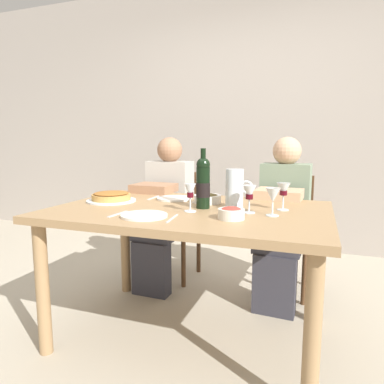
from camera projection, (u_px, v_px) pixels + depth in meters
The scene contains 22 objects.
ground_plane at pixel (190, 335), 2.04m from camera, with size 8.00×8.00×0.00m, color #B2A893.
back_wall at pixel (254, 115), 3.68m from camera, with size 8.00×0.10×2.80m, color #A3998E.
dining_table at pixel (190, 224), 1.94m from camera, with size 1.50×1.00×0.76m.
wine_bottle at pixel (203, 183), 1.91m from camera, with size 0.08×0.08×0.33m.
water_pitcher at pixel (235, 191), 1.93m from camera, with size 0.15×0.10×0.22m.
baked_tart at pixel (111, 197), 2.14m from camera, with size 0.30×0.30×0.06m.
salad_bowl at pixel (231, 213), 1.65m from camera, with size 0.13×0.13×0.06m.
olive_bowl at pixel (207, 198), 2.09m from camera, with size 0.16×0.16×0.06m.
wine_glass_left_diner at pixel (190, 192), 1.82m from camera, with size 0.06×0.06×0.15m.
wine_glass_right_diner at pixel (283, 191), 1.86m from camera, with size 0.07×0.07×0.15m.
wine_glass_centre at pixel (273, 196), 1.71m from camera, with size 0.07×0.07×0.14m.
wine_glass_spare at pixel (249, 194), 1.79m from camera, with size 0.07×0.07×0.14m.
dinner_plate_left_setting at pixel (174, 198), 2.22m from camera, with size 0.22×0.22×0.01m, color white.
dinner_plate_right_setting at pixel (144, 215), 1.71m from camera, with size 0.23×0.23×0.01m, color white.
fork_left_setting at pixel (153, 198), 2.27m from camera, with size 0.16×0.01×0.01m, color silver.
knife_left_setting at pixel (197, 200), 2.17m from camera, with size 0.18×0.01×0.01m, color silver.
knife_right_setting at pixel (172, 218), 1.66m from camera, with size 0.18×0.01×0.01m, color silver.
spoon_right_setting at pixel (118, 214), 1.76m from camera, with size 0.16×0.01×0.01m, color silver.
chair_left at pixel (176, 216), 2.94m from camera, with size 0.41×0.41×0.87m.
diner_left at pixel (164, 208), 2.71m from camera, with size 0.35×0.51×1.16m.
chair_right at pixel (286, 225), 2.65m from camera, with size 0.42×0.42×0.87m.
diner_right at pixel (282, 215), 2.42m from camera, with size 0.35×0.52×1.16m.
Camera 1 is at (0.65, -1.78, 1.13)m, focal length 32.51 mm.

